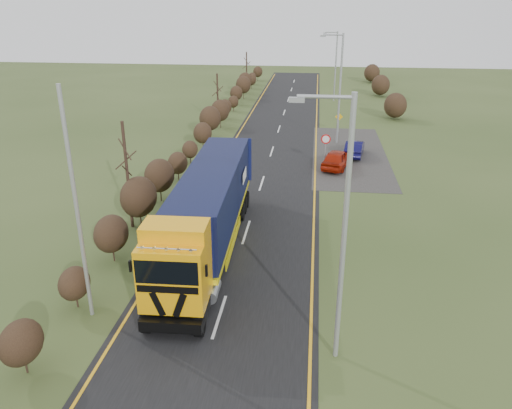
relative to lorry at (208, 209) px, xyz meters
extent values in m
plane|color=#35461E|center=(1.54, -1.54, -2.36)|extent=(160.00, 160.00, 0.00)
cube|color=black|center=(1.54, 8.46, -2.35)|extent=(8.00, 120.00, 0.02)
cube|color=#2E2B28|center=(8.04, 18.46, -2.35)|extent=(6.00, 18.00, 0.02)
cube|color=gold|center=(-2.16, 8.46, -2.33)|extent=(0.12, 116.00, 0.01)
cube|color=gold|center=(5.24, 8.46, -2.33)|extent=(0.12, 116.00, 0.01)
cube|color=silver|center=(1.54, -5.54, -2.33)|extent=(0.12, 3.00, 0.01)
cube|color=silver|center=(1.54, 2.46, -2.33)|extent=(0.12, 3.00, 0.01)
cube|color=silver|center=(1.54, 10.46, -2.33)|extent=(0.12, 3.00, 0.01)
cube|color=silver|center=(1.54, 18.46, -2.33)|extent=(0.12, 3.00, 0.01)
cube|color=silver|center=(1.54, 26.46, -2.33)|extent=(0.12, 3.00, 0.01)
cube|color=silver|center=(1.54, 34.46, -2.33)|extent=(0.12, 3.00, 0.01)
cube|color=silver|center=(1.54, 42.46, -2.33)|extent=(0.12, 3.00, 0.01)
cube|color=silver|center=(1.54, 50.46, -2.33)|extent=(0.12, 3.00, 0.01)
cube|color=silver|center=(1.54, 58.46, -2.33)|extent=(0.12, 3.00, 0.01)
ellipsoid|color=black|center=(-4.42, -9.54, -1.10)|extent=(1.34, 1.74, 1.54)
ellipsoid|color=black|center=(-4.47, -5.54, -1.23)|extent=(1.21, 1.57, 1.39)
ellipsoid|color=black|center=(-4.46, -1.54, -0.87)|extent=(1.58, 2.06, 1.82)
ellipsoid|color=black|center=(-4.44, 2.46, -0.52)|extent=(1.96, 2.55, 2.25)
ellipsoid|color=black|center=(-4.49, 6.46, -0.65)|extent=(1.83, 2.38, 2.10)
ellipsoid|color=black|center=(-4.41, 10.46, -1.08)|extent=(1.37, 1.78, 1.57)
ellipsoid|color=black|center=(-4.52, 14.46, -1.24)|extent=(1.20, 1.56, 1.38)
ellipsoid|color=black|center=(-4.38, 18.46, -0.91)|extent=(1.55, 2.02, 1.78)
ellipsoid|color=black|center=(-4.55, 22.46, -0.53)|extent=(1.95, 2.53, 2.24)
ellipsoid|color=black|center=(-4.35, 26.46, -0.62)|extent=(1.85, 2.41, 2.13)
ellipsoid|color=black|center=(-4.57, 30.46, -1.05)|extent=(1.40, 1.81, 1.61)
ellipsoid|color=black|center=(-4.32, 34.46, -1.24)|extent=(1.19, 1.55, 1.37)
ellipsoid|color=black|center=(-4.60, 38.46, -0.94)|extent=(1.52, 1.97, 1.75)
ellipsoid|color=black|center=(-4.30, 42.46, -0.55)|extent=(1.93, 2.51, 2.22)
ellipsoid|color=black|center=(-4.62, 46.46, -0.60)|extent=(1.88, 2.44, 2.16)
ellipsoid|color=black|center=(-4.28, 50.46, -1.02)|extent=(1.43, 1.85, 1.64)
ellipsoid|color=black|center=(-4.65, 54.46, -1.25)|extent=(1.19, 1.55, 1.37)
ellipsoid|color=black|center=(-4.26, 58.46, -0.97)|extent=(1.49, 1.93, 1.71)
cylinder|color=#332219|center=(-4.96, 2.46, 0.66)|extent=(0.18, 0.18, 6.05)
cylinder|color=#332219|center=(-4.96, 28.46, 0.17)|extent=(0.18, 0.18, 5.06)
cylinder|color=#332219|center=(-4.96, 50.46, 0.21)|extent=(0.18, 0.18, 5.15)
cube|color=black|center=(0.00, -5.19, -1.67)|extent=(2.50, 4.62, 0.45)
cube|color=#FCA80A|center=(0.00, -6.08, -0.04)|extent=(2.53, 2.25, 2.57)
cube|color=black|center=(0.00, -7.12, -1.82)|extent=(2.47, 0.19, 0.54)
cube|color=black|center=(-0.42, -7.18, -0.83)|extent=(0.60, 0.04, 1.06)
cube|color=black|center=(0.42, -7.18, -0.83)|extent=(0.60, 0.04, 1.06)
cube|color=black|center=(0.00, -7.15, 0.51)|extent=(2.32, 0.13, 0.94)
cube|color=black|center=(0.00, -7.18, -0.19)|extent=(2.27, 0.10, 0.28)
cube|color=#FCA80A|center=(0.00, -5.74, 1.52)|extent=(2.51, 1.46, 0.55)
cylinder|color=silver|center=(0.00, -6.92, 1.35)|extent=(2.18, 0.12, 0.06)
cube|color=black|center=(-1.41, -6.92, 0.55)|extent=(0.08, 0.12, 0.45)
cube|color=black|center=(1.41, -6.92, 0.55)|extent=(0.08, 0.12, 0.45)
cylinder|color=gray|center=(-1.14, -4.80, -1.62)|extent=(0.59, 1.30, 0.55)
cylinder|color=gray|center=(1.14, -4.80, -1.62)|extent=(0.59, 1.30, 0.55)
cube|color=yellow|center=(0.00, 1.23, -1.15)|extent=(2.83, 12.53, 0.24)
cube|color=black|center=(0.00, 1.23, 0.33)|extent=(2.80, 12.13, 2.72)
cube|color=#101646|center=(0.00, 7.29, 0.33)|extent=(2.45, 0.13, 2.72)
cube|color=#101646|center=(0.00, -4.82, 0.33)|extent=(2.45, 0.13, 2.72)
cube|color=black|center=(0.00, 4.99, -1.72)|extent=(2.38, 3.62, 0.35)
cube|color=yellow|center=(-1.21, 0.25, -1.82)|extent=(0.21, 5.44, 0.45)
cube|color=yellow|center=(1.21, 0.25, -1.82)|extent=(0.21, 5.44, 0.45)
cylinder|color=black|center=(-1.04, -6.78, -1.85)|extent=(0.35, 1.04, 1.03)
cylinder|color=black|center=(1.04, -6.78, -1.85)|extent=(0.35, 1.04, 1.03)
cylinder|color=black|center=(-1.04, -4.30, -1.85)|extent=(0.35, 1.04, 1.03)
cylinder|color=black|center=(1.04, -4.30, -1.85)|extent=(0.35, 1.04, 1.03)
cylinder|color=black|center=(-1.04, 4.10, -1.85)|extent=(0.35, 1.04, 1.03)
cylinder|color=black|center=(1.04, 4.10, -1.85)|extent=(0.35, 1.04, 1.03)
cylinder|color=black|center=(-1.04, 5.09, -1.85)|extent=(0.35, 1.04, 1.03)
cylinder|color=black|center=(1.04, 5.09, -1.85)|extent=(0.35, 1.04, 1.03)
cylinder|color=black|center=(-1.04, 6.08, -1.85)|extent=(0.35, 1.04, 1.03)
cylinder|color=black|center=(1.04, 6.08, -1.85)|extent=(0.35, 1.04, 1.03)
imported|color=#9C1A07|center=(6.85, 14.67, -1.65)|extent=(2.74, 4.47, 1.42)
imported|color=#0C0A3B|center=(8.39, 18.07, -1.72)|extent=(1.94, 4.05, 1.28)
cylinder|color=#9DA0A3|center=(6.14, -7.37, 2.35)|extent=(0.18, 0.18, 9.42)
cylinder|color=#9DA0A3|center=(5.31, -7.37, 6.90)|extent=(1.67, 0.12, 0.12)
cube|color=#9DA0A3|center=(4.47, -7.37, 6.80)|extent=(0.47, 0.19, 0.15)
cylinder|color=#9DA0A3|center=(7.09, 21.95, 2.33)|extent=(0.18, 0.18, 9.39)
cylinder|color=#9DA0A3|center=(6.26, 21.95, 6.87)|extent=(1.67, 0.12, 0.12)
cube|color=#9DA0A3|center=(5.42, 21.95, 6.77)|extent=(0.47, 0.19, 0.15)
cylinder|color=#9DA0A3|center=(7.34, 42.40, 1.86)|extent=(0.18, 0.18, 8.44)
cylinder|color=#9DA0A3|center=(6.59, 42.40, 5.93)|extent=(1.50, 0.12, 0.12)
cube|color=#9DA0A3|center=(5.85, 42.40, 5.84)|extent=(0.42, 0.17, 0.13)
cylinder|color=#9DA0A3|center=(-3.66, -5.97, 2.27)|extent=(0.16, 0.16, 9.27)
cylinder|color=#9DA0A3|center=(5.94, 14.59, -1.24)|extent=(0.08, 0.08, 2.25)
cylinder|color=red|center=(5.94, 14.56, -0.11)|extent=(0.72, 0.04, 0.72)
cylinder|color=white|center=(5.94, 14.54, -0.11)|extent=(0.54, 0.02, 0.54)
cylinder|color=#9DA0A3|center=(7.34, 25.79, -1.64)|extent=(0.08, 0.08, 1.45)
cube|color=#F1AD0D|center=(7.34, 25.74, -0.81)|extent=(0.73, 0.04, 0.73)
camera|label=1|loc=(5.02, -22.22, 9.51)|focal=35.00mm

